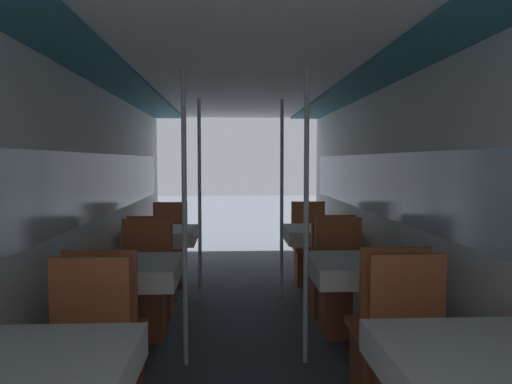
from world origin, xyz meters
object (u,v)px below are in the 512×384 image
Objects in this scene: dining_table_left_0 at (32,384)px; dining_table_right_0 at (477,374)px; chair_left_far_2 at (169,260)px; dining_table_right_2 at (319,237)px; chair_left_near_1 at (108,358)px; chair_right_far_1 at (342,298)px; support_pole_right_1 at (306,218)px; support_pole_left_1 at (185,219)px; chair_left_far_1 at (144,301)px; chair_right_near_1 at (385,352)px; dining_table_left_2 at (162,239)px; chair_right_far_2 at (310,259)px; support_pole_right_2 at (282,200)px; chair_right_near_2 at (330,283)px; support_pole_left_2 at (200,200)px; dining_table_left_1 at (128,276)px; chair_left_near_2 at (153,286)px; dining_table_right_1 at (361,273)px.

dining_table_right_0 is at bearing 0.00° from dining_table_left_0.
chair_left_far_2 is 1.79m from dining_table_right_2.
chair_left_near_1 and chair_right_far_1 have the same top height.
chair_left_near_1 is at bearing -154.65° from support_pole_right_1.
chair_left_far_2 is at bearing -45.80° from chair_right_far_1.
support_pole_left_1 reaches higher than chair_left_far_2.
chair_left_far_1 is at bearing 125.77° from dining_table_right_0.
chair_left_near_1 reaches higher than dining_table_right_0.
chair_left_far_1 is 2.04m from chair_right_near_1.
support_pole_left_1 and support_pole_right_1 have the same top height.
dining_table_left_2 is at bearing 126.47° from support_pole_right_1.
chair_right_near_1 is at bearing 90.00° from chair_right_far_1.
chair_left_far_2 is (0.00, 1.70, 0.00)m from chair_left_far_1.
support_pole_left_1 is 2.17× the size of chair_right_far_2.
chair_right_near_2 is at bearing -56.30° from support_pole_right_2.
dining_table_left_0 is 0.78× the size of chair_right_far_2.
support_pole_left_2 is at bearing -41.32° from chair_right_far_1.
chair_right_near_1 is at bearing -19.80° from dining_table_left_1.
support_pole_right_1 is at bearing 103.15° from dining_table_right_0.
chair_right_far_1 is (1.65, -1.10, -0.35)m from dining_table_left_2.
chair_right_near_2 is (1.26, 1.10, -0.75)m from support_pole_left_1.
support_pole_left_1 reaches higher than chair_right_near_1.
chair_left_near_2 is 1.04m from support_pole_left_2.
chair_left_near_2 is (0.00, 1.10, -0.35)m from dining_table_left_1.
support_pole_left_2 is (0.40, 2.30, 0.75)m from chair_left_near_1.
support_pole_right_1 is (1.26, 0.00, 0.40)m from dining_table_left_1.
chair_right_near_1 reaches higher than dining_table_right_2.
chair_right_near_2 is 1.00× the size of chair_right_far_2.
chair_left_near_2 is 1.29× the size of dining_table_right_0.
chair_right_far_1 is 1.16m from dining_table_right_2.
dining_table_right_2 is at bearing 90.00° from chair_right_far_2.
dining_table_left_0 is 0.78× the size of chair_left_far_1.
dining_table_left_1 is at bearing 90.00° from chair_left_near_1.
chair_right_near_2 is at bearing 33.75° from dining_table_left_1.
chair_left_far_1 reaches higher than dining_table_right_2.
support_pole_left_1 reaches higher than chair_left_far_1.
chair_left_far_1 is at bearing -90.00° from dining_table_left_2.
chair_left_far_2 is at bearing 118.70° from support_pole_right_1.
chair_right_near_2 is (-0.00, 2.80, -0.35)m from dining_table_right_0.
chair_left_far_2 and chair_right_near_1 have the same top height.
chair_left_near_2 reaches higher than dining_table_left_1.
chair_left_near_1 is 1.29× the size of dining_table_right_0.
chair_left_near_2 is at bearing -90.00° from chair_left_far_1.
chair_left_near_2 is (0.00, -0.60, -0.35)m from dining_table_left_2.
dining_table_right_0 is at bearing -90.00° from dining_table_right_2.
chair_left_far_1 is at bearing 90.00° from chair_left_far_2.
chair_left_near_2 is 2.04m from chair_right_far_2.
chair_right_far_1 reaches higher than dining_table_right_2.
dining_table_left_1 is 2.37m from dining_table_right_2.
support_pole_left_1 is 2.80× the size of dining_table_right_1.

